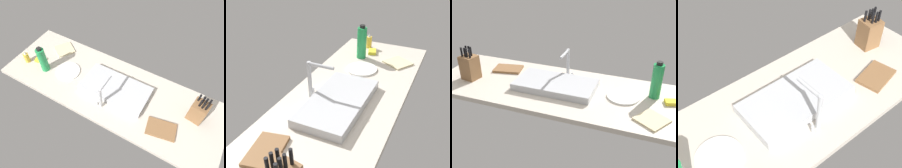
% 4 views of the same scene
% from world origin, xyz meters
% --- Properties ---
extents(countertop_slab, '(1.94, 0.66, 0.04)m').
position_xyz_m(countertop_slab, '(0.00, 0.00, 0.02)').
color(countertop_slab, beige).
rests_on(countertop_slab, ground).
extents(sink_basin, '(0.57, 0.30, 0.05)m').
position_xyz_m(sink_basin, '(-0.06, 0.00, 0.06)').
color(sink_basin, '#B7BABF').
rests_on(sink_basin, countertop_slab).
extents(faucet, '(0.06, 0.17, 0.23)m').
position_xyz_m(faucet, '(-0.03, 0.17, 0.18)').
color(faucet, '#B7BABF').
rests_on(faucet, countertop_slab).
extents(knife_block, '(0.13, 0.12, 0.25)m').
position_xyz_m(knife_block, '(-0.72, -0.08, 0.13)').
color(knife_block, brown).
rests_on(knife_block, countertop_slab).
extents(cutting_board, '(0.24, 0.18, 0.02)m').
position_xyz_m(cutting_board, '(-0.53, 0.14, 0.04)').
color(cutting_board, brown).
rests_on(cutting_board, countertop_slab).
extents(water_bottle, '(0.07, 0.07, 0.26)m').
position_xyz_m(water_bottle, '(0.61, 0.11, 0.16)').
color(water_bottle, '#1E8E47').
rests_on(water_bottle, countertop_slab).
extents(dinner_plate, '(0.22, 0.22, 0.01)m').
position_xyz_m(dinner_plate, '(0.42, 0.03, 0.04)').
color(dinner_plate, white).
rests_on(dinner_plate, countertop_slab).
extents(dish_towel, '(0.23, 0.23, 0.01)m').
position_xyz_m(dish_towel, '(0.62, -0.18, 0.04)').
color(dish_towel, beige).
rests_on(dish_towel, countertop_slab).
extents(dish_sponge, '(0.10, 0.08, 0.02)m').
position_xyz_m(dish_sponge, '(0.73, 0.06, 0.05)').
color(dish_sponge, yellow).
rests_on(dish_sponge, countertop_slab).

